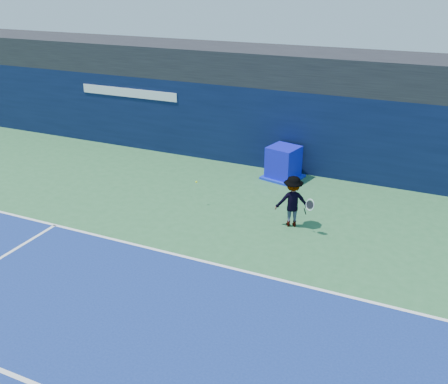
# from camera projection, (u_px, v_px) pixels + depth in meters

# --- Properties ---
(ground) EXTENTS (80.00, 80.00, 0.00)m
(ground) POSITION_uv_depth(u_px,v_px,m) (144.00, 333.00, 10.23)
(ground) COLOR #2E6739
(ground) RESTS_ON ground
(baseline) EXTENTS (24.00, 0.10, 0.01)m
(baseline) POSITION_uv_depth(u_px,v_px,m) (208.00, 262.00, 12.73)
(baseline) COLOR white
(baseline) RESTS_ON ground
(stadium_band) EXTENTS (36.00, 3.00, 1.20)m
(stadium_band) POSITION_uv_depth(u_px,v_px,m) (308.00, 68.00, 18.39)
(stadium_band) COLOR black
(stadium_band) RESTS_ON back_wall_assembly
(back_wall_assembly) EXTENTS (36.00, 1.03, 3.00)m
(back_wall_assembly) POSITION_uv_depth(u_px,v_px,m) (297.00, 130.00, 18.40)
(back_wall_assembly) COLOR black
(back_wall_assembly) RESTS_ON ground
(equipment_cart) EXTENTS (1.48, 1.48, 1.18)m
(equipment_cart) POSITION_uv_depth(u_px,v_px,m) (283.00, 164.00, 17.84)
(equipment_cart) COLOR #0D0EBD
(equipment_cart) RESTS_ON ground
(tennis_player) EXTENTS (1.30, 0.91, 1.54)m
(tennis_player) POSITION_uv_depth(u_px,v_px,m) (293.00, 201.00, 14.34)
(tennis_player) COLOR silver
(tennis_player) RESTS_ON ground
(tennis_ball) EXTENTS (0.06, 0.06, 0.06)m
(tennis_ball) POSITION_uv_depth(u_px,v_px,m) (196.00, 182.00, 15.63)
(tennis_ball) COLOR #C3DF18
(tennis_ball) RESTS_ON ground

